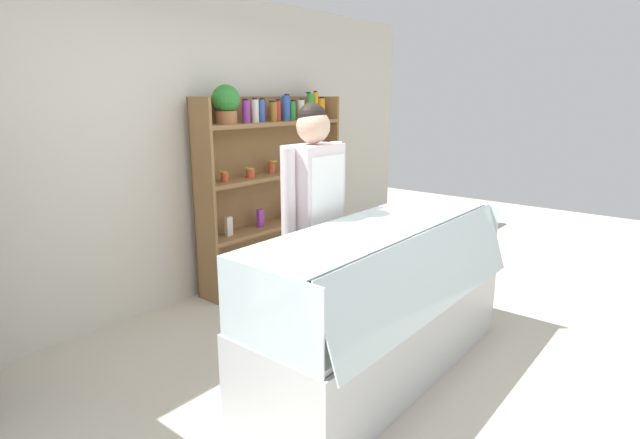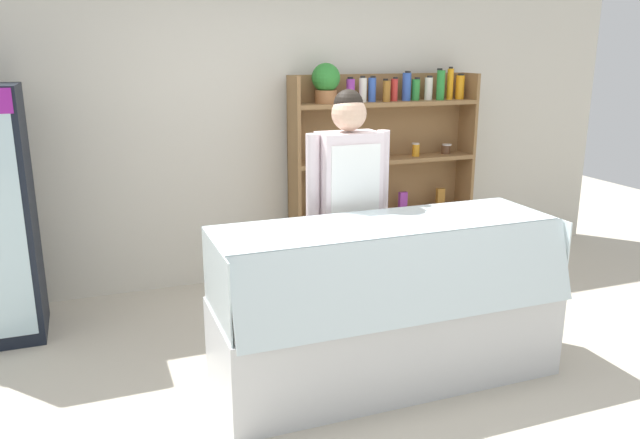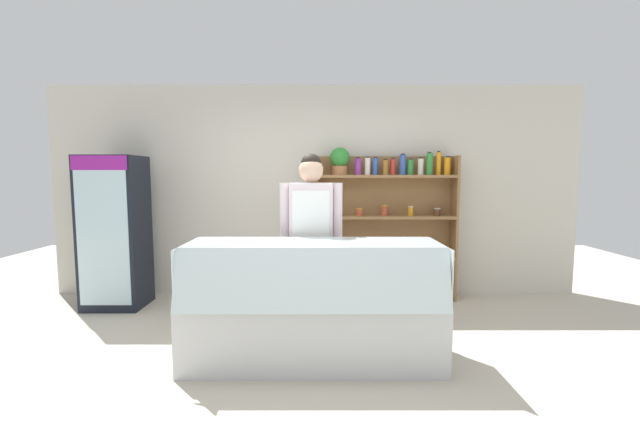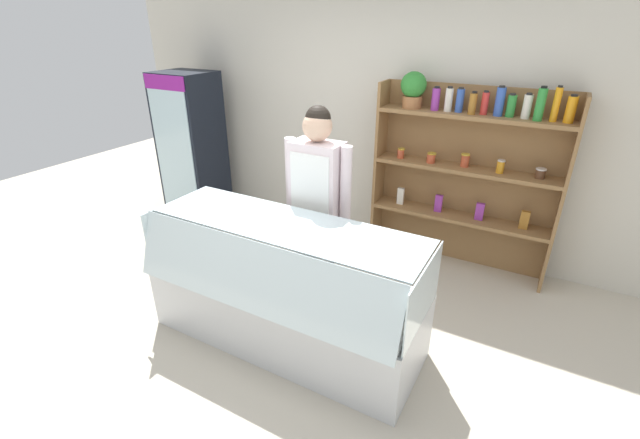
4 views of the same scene
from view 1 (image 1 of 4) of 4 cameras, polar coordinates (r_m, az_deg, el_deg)
The scene contains 5 objects.
ground_plane at distance 3.58m, azimuth 6.33°, elevation -16.42°, with size 12.00×12.00×0.00m, color beige.
back_wall at distance 4.56m, azimuth -15.68°, elevation 7.70°, with size 6.80×0.10×2.70m, color beige.
shelving_unit at distance 4.95m, azimuth -6.03°, elevation 5.44°, with size 1.75×0.29×1.90m.
deli_display_case at distance 3.42m, azimuth 6.98°, elevation -12.07°, with size 2.12×0.81×1.01m.
shop_clerk at distance 3.46m, azimuth -0.69°, elevation 1.38°, with size 0.59×0.25×1.76m.
Camera 1 is at (-2.62, -1.64, 1.80)m, focal length 28.00 mm.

